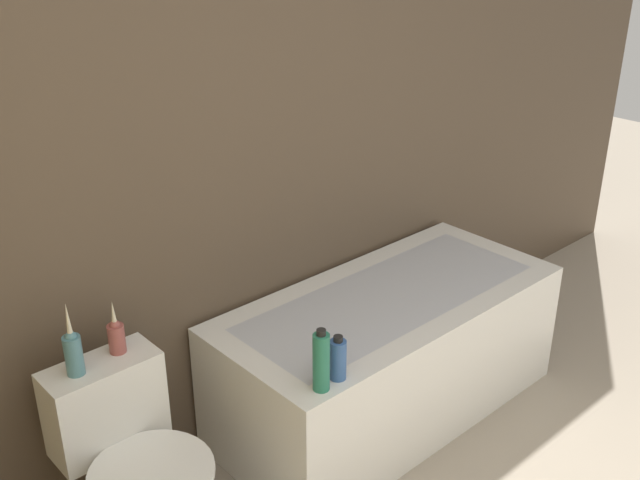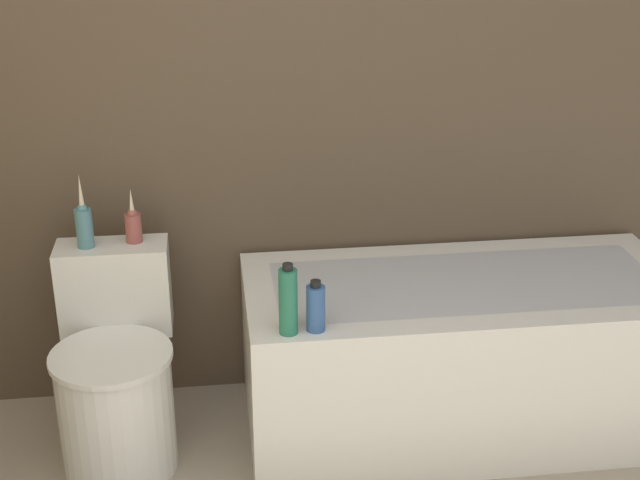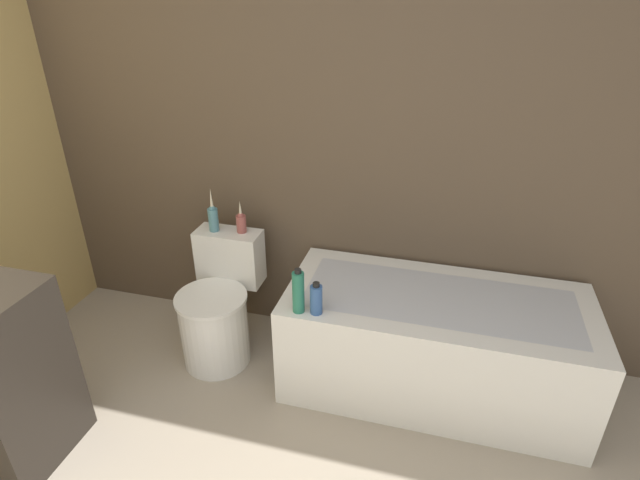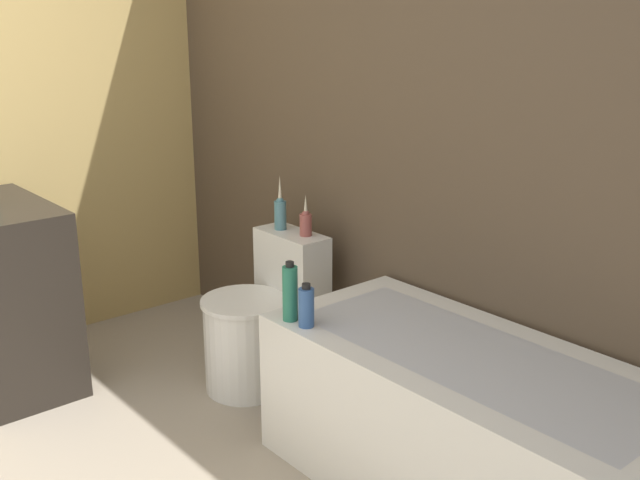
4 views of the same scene
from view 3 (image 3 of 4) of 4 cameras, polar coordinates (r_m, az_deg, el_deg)
wall_back_tiled at (r=2.72m, az=-0.77°, el=13.29°), size 6.40×0.06×2.60m
bathtub at (r=2.72m, az=12.77°, el=-11.40°), size 1.52×0.68×0.57m
toilet at (r=2.93m, az=-11.53°, el=-7.86°), size 0.40×0.56×0.70m
vase_gold at (r=2.88m, az=-12.13°, el=2.60°), size 0.06×0.06×0.26m
vase_silver at (r=2.84m, az=-9.00°, el=2.10°), size 0.06×0.06×0.19m
shampoo_bottle_tall at (r=2.35m, az=-2.50°, el=-5.93°), size 0.06×0.06×0.23m
shampoo_bottle_short at (r=2.35m, az=-0.44°, el=-6.77°), size 0.06×0.06×0.17m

